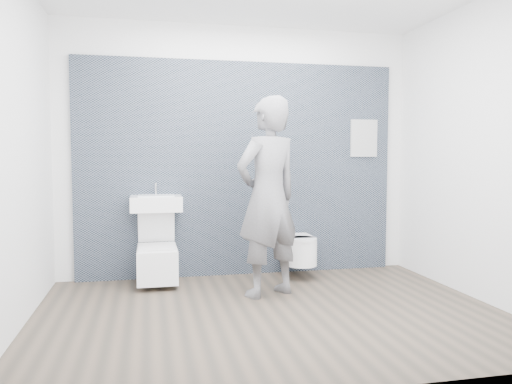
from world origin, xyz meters
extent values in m
plane|color=#4E4034|center=(0.00, 0.00, 0.00)|extent=(4.00, 4.00, 0.00)
plane|color=silver|center=(0.00, 1.50, 1.40)|extent=(4.00, 0.00, 4.00)
plane|color=silver|center=(0.00, -1.50, 1.40)|extent=(4.00, 0.00, 4.00)
plane|color=silver|center=(-2.00, 0.00, 1.40)|extent=(0.00, 3.00, 3.00)
plane|color=silver|center=(2.00, 0.00, 1.40)|extent=(0.00, 3.00, 3.00)
cube|color=black|center=(0.00, 1.47, 0.00)|extent=(3.60, 0.06, 2.40)
cube|color=white|center=(-0.94, 1.24, 0.85)|extent=(0.53, 0.40, 0.16)
cube|color=silver|center=(-0.94, 1.22, 0.93)|extent=(0.37, 0.26, 0.03)
cylinder|color=silver|center=(-0.94, 1.38, 0.99)|extent=(0.02, 0.02, 0.13)
cylinder|color=silver|center=(-0.94, 1.33, 1.05)|extent=(0.02, 0.09, 0.02)
cylinder|color=silver|center=(-0.94, 1.42, 0.72)|extent=(0.04, 0.04, 0.11)
cube|color=white|center=(-0.94, 1.15, 0.23)|extent=(0.41, 0.59, 0.34)
cylinder|color=silver|center=(-0.94, 1.10, 0.38)|extent=(0.29, 0.29, 0.03)
cube|color=white|center=(-0.94, 1.10, 0.41)|extent=(0.39, 0.47, 0.02)
cube|color=white|center=(-0.94, 1.34, 0.63)|extent=(0.39, 0.12, 0.42)
cube|color=silver|center=(-0.94, 1.41, 0.09)|extent=(0.11, 0.06, 0.08)
cube|color=white|center=(0.61, 1.25, 0.29)|extent=(0.33, 0.39, 0.28)
cylinder|color=white|center=(0.61, 1.05, 0.29)|extent=(0.33, 0.33, 0.28)
cube|color=white|center=(0.61, 1.22, 0.45)|extent=(0.31, 0.37, 0.03)
cylinder|color=white|center=(0.61, 1.03, 0.45)|extent=(0.31, 0.31, 0.03)
cube|color=silver|center=(0.61, 1.41, 0.20)|extent=(0.09, 0.06, 0.08)
cube|color=silver|center=(1.48, 1.43, 0.00)|extent=(0.33, 0.03, 0.44)
imported|color=slate|center=(0.10, 0.53, 0.96)|extent=(0.82, 0.70, 1.91)
camera|label=1|loc=(-1.02, -4.08, 1.34)|focal=35.00mm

